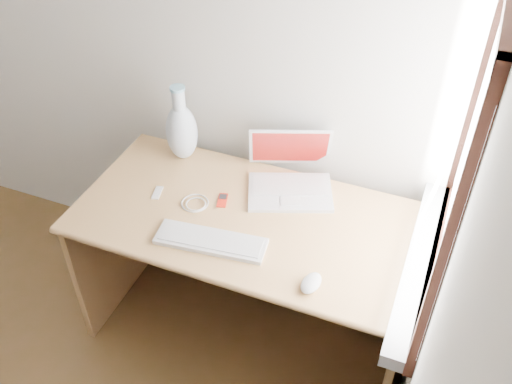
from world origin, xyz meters
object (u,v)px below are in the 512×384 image
at_px(desk, 256,240).
at_px(laptop, 294,177).
at_px(external_keyboard, 211,241).
at_px(vase, 182,130).

height_order(desk, laptop, laptop).
bearing_deg(desk, external_keyboard, -104.71).
relative_size(laptop, external_keyboard, 0.94).
bearing_deg(external_keyboard, vase, 120.82).
relative_size(desk, external_keyboard, 3.17).
height_order(desk, external_keyboard, external_keyboard).
distance_m(external_keyboard, vase, 0.61).
bearing_deg(laptop, desk, -146.80).
xyz_separation_m(desk, external_keyboard, (-0.08, -0.29, 0.23)).
bearing_deg(vase, external_keyboard, -52.40).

